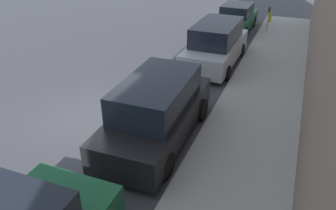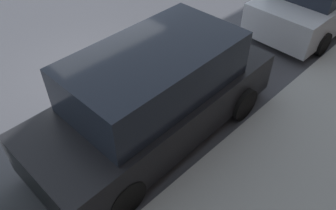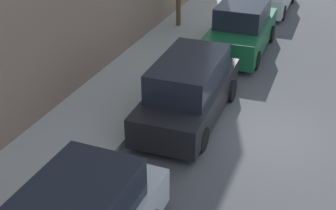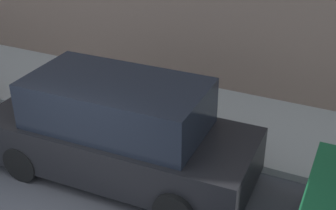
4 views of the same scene
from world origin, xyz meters
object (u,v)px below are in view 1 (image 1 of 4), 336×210
fire_hydrant (270,16)px  parked_minivan_fourth (216,44)px  parking_meter_far (269,16)px  parked_minivan_third (157,111)px  parked_sedan_fifth (236,19)px

fire_hydrant → parked_minivan_fourth: bearing=-100.3°
parking_meter_far → fire_hydrant: bearing=92.6°
parked_minivan_third → parking_meter_far: (1.59, 12.25, 0.10)m
parked_minivan_third → parked_sedan_fifth: (-0.24, 12.14, -0.20)m
parked_sedan_fifth → parked_minivan_third: bearing=-88.9°
parked_minivan_fourth → parked_sedan_fifth: size_ratio=1.08×
parking_meter_far → fire_hydrant: size_ratio=2.07×
parked_minivan_fourth → fire_hydrant: 8.16m
parked_minivan_third → fire_hydrant: 14.51m
parked_sedan_fifth → fire_hydrant: bearing=53.0°
parked_minivan_fourth → fire_hydrant: bearing=79.7°
parked_sedan_fifth → parking_meter_far: size_ratio=3.19×
parked_minivan_third → parked_minivan_fourth: (0.04, 6.42, 0.00)m
parked_minivan_third → parked_sedan_fifth: 12.14m
parking_meter_far → fire_hydrant: (-0.10, 2.18, -0.53)m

